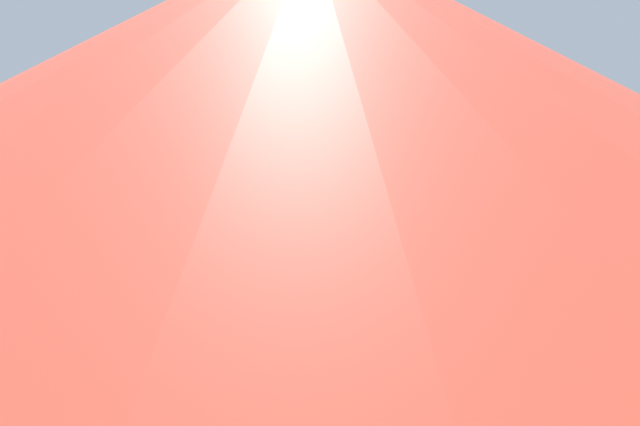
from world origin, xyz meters
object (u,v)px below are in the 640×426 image
object	(u,v)px
lounger_farthest_shoreside	(207,179)
umbrella_fourth	(215,92)
lounger_farthest_inland	(214,200)
cooler_box	(444,258)
umbrella_second	(312,61)
lounger_third_shoreside	(266,268)
umbrella_farthest	(176,87)
umbrella_third	(203,76)
lounger_fourth_shoreside	(257,207)
person_walking_near	(291,149)

from	to	relation	value
lounger_farthest_shoreside	umbrella_fourth	bearing A→B (deg)	-90.75
lounger_farthest_inland	cooler_box	bearing A→B (deg)	-59.57
umbrella_second	lounger_third_shoreside	distance (m)	4.94
umbrella_farthest	umbrella_third	bearing A→B (deg)	-89.80
lounger_fourth_shoreside	lounger_farthest_inland	bearing A→B (deg)	114.06
umbrella_third	person_walking_near	distance (m)	6.93
umbrella_fourth	person_walking_near	distance (m)	4.02
umbrella_second	person_walking_near	size ratio (longest dim) A/B	1.77
umbrella_third	person_walking_near	xyz separation A→B (m)	(2.28, 6.37, -1.51)
umbrella_farthest	lounger_farthest_inland	size ratio (longest dim) A/B	2.13
umbrella_second	lounger_fourth_shoreside	size ratio (longest dim) A/B	2.15
umbrella_third	lounger_farthest_inland	size ratio (longest dim) A/B	2.35
lounger_third_shoreside	lounger_fourth_shoreside	distance (m)	2.92
umbrella_third	person_walking_near	world-z (taller)	umbrella_third
umbrella_farthest	lounger_farthest_inland	distance (m)	2.38
umbrella_second	cooler_box	distance (m)	5.89
umbrella_third	lounger_third_shoreside	distance (m)	2.60
umbrella_third	umbrella_farthest	size ratio (longest dim) A/B	1.10
umbrella_farthest	lounger_farthest_shoreside	bearing A→B (deg)	61.96
lounger_fourth_shoreside	lounger_farthest_shoreside	bearing A→B (deg)	89.89
lounger_farthest_inland	person_walking_near	world-z (taller)	person_walking_near
lounger_fourth_shoreside	lounger_farthest_inland	size ratio (longest dim) A/B	1.08
umbrella_second	cooler_box	world-z (taller)	umbrella_second
umbrella_fourth	lounger_fourth_shoreside	world-z (taller)	umbrella_fourth
umbrella_farthest	person_walking_near	distance (m)	2.65
lounger_third_shoreside	person_walking_near	world-z (taller)	person_walking_near
lounger_fourth_shoreside	umbrella_farthest	world-z (taller)	umbrella_farthest
umbrella_third	umbrella_fourth	xyz separation A→B (m)	(0.39, 3.07, -0.21)
umbrella_third	lounger_farthest_inland	world-z (taller)	umbrella_third
lounger_fourth_shoreside	cooler_box	world-z (taller)	lounger_fourth_shoreside
lounger_fourth_shoreside	person_walking_near	distance (m)	2.60
lounger_farthest_shoreside	umbrella_farthest	bearing A→B (deg)	-116.65
umbrella_second	cooler_box	xyz separation A→B (m)	(3.09, 4.44, -2.35)
umbrella_second	lounger_farthest_inland	distance (m)	8.50
umbrella_fourth	lounger_fourth_shoreside	distance (m)	2.34
lounger_fourth_shoreside	cooler_box	xyz separation A→B (m)	(1.97, -2.82, -0.17)
umbrella_third	lounger_third_shoreside	world-z (taller)	umbrella_third
person_walking_near	cooler_box	xyz separation A→B (m)	(0.81, -5.06, -0.82)
umbrella_farthest	umbrella_second	bearing A→B (deg)	-89.82
lounger_third_shoreside	lounger_farthest_inland	world-z (taller)	lounger_farthest_inland
umbrella_fourth	person_walking_near	world-z (taller)	umbrella_fourth
lounger_farthest_shoreside	umbrella_second	bearing A→B (deg)	-91.58
umbrella_third	lounger_fourth_shoreside	world-z (taller)	umbrella_third
lounger_farthest_inland	cooler_box	size ratio (longest dim) A/B	1.91
lounger_farthest_shoreside	person_walking_near	bearing A→B (deg)	-26.93
umbrella_third	lounger_third_shoreside	bearing A→B (deg)	60.54
umbrella_second	umbrella_fourth	world-z (taller)	umbrella_second
lounger_farthest_inland	umbrella_farthest	bearing A→B (deg)	109.01
umbrella_fourth	umbrella_second	bearing A→B (deg)	-93.53
umbrella_farthest	lounger_farthest_shoreside	distance (m)	2.37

